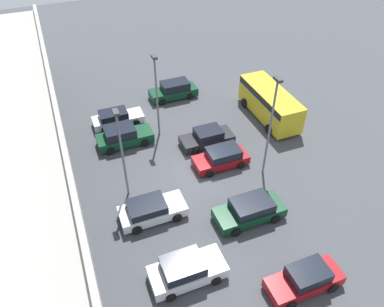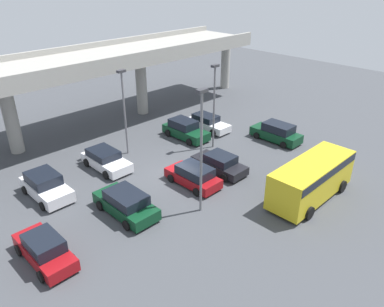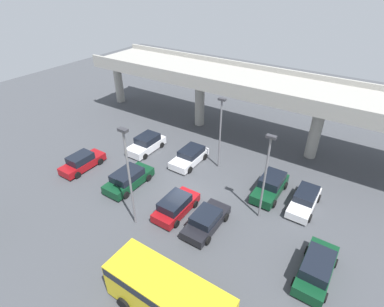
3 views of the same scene
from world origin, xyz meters
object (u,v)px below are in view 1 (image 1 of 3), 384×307
at_px(parked_car_0, 305,279).
at_px(lamp_post_mid_lot, 271,122).
at_px(parked_car_6, 124,136).
at_px(parked_car_8, 174,90).
at_px(parked_car_3, 151,210).
at_px(parked_car_4, 222,158).
at_px(parked_car_5, 207,137).
at_px(parked_car_1, 186,270).
at_px(lamp_post_by_overpass, 156,90).
at_px(parked_car_7, 117,118).
at_px(lamp_post_near_aisle, 121,148).
at_px(parked_car_2, 250,210).
at_px(shuttle_bus, 270,102).

bearing_deg(parked_car_0, lamp_post_mid_lot, -105.95).
height_order(parked_car_6, parked_car_8, parked_car_6).
distance_m(parked_car_3, parked_car_4, 7.39).
xyz_separation_m(parked_car_6, parked_car_8, (5.47, -6.39, 0.00)).
bearing_deg(parked_car_8, parked_car_5, 91.04).
height_order(parked_car_1, lamp_post_by_overpass, lamp_post_by_overpass).
xyz_separation_m(parked_car_4, parked_car_7, (8.41, 6.43, -0.04)).
relative_size(parked_car_0, parked_car_6, 0.97).
bearing_deg(parked_car_3, lamp_post_by_overpass, 69.13).
height_order(parked_car_8, lamp_post_by_overpass, lamp_post_by_overpass).
xyz_separation_m(parked_car_1, lamp_post_near_aisle, (8.00, 1.50, 3.50)).
bearing_deg(lamp_post_by_overpass, parked_car_2, -166.24).
bearing_deg(parked_car_2, lamp_post_near_aisle, -36.61).
height_order(parked_car_2, parked_car_5, parked_car_2).
height_order(parked_car_3, parked_car_4, parked_car_4).
relative_size(parked_car_5, shuttle_bus, 0.61).
distance_m(parked_car_4, shuttle_bus, 8.26).
relative_size(parked_car_1, shuttle_bus, 0.61).
bearing_deg(parked_car_6, parked_car_5, -21.51).
height_order(parked_car_2, parked_car_7, parked_car_2).
xyz_separation_m(parked_car_4, parked_car_6, (5.43, 6.53, 0.06)).
relative_size(parked_car_8, lamp_post_by_overpass, 0.64).
distance_m(parked_car_0, parked_car_4, 11.34).
distance_m(parked_car_3, parked_car_6, 8.55).
bearing_deg(lamp_post_by_overpass, parked_car_7, 49.70).
height_order(parked_car_4, shuttle_bus, shuttle_bus).
distance_m(parked_car_0, lamp_post_mid_lot, 10.55).
height_order(parked_car_1, lamp_post_mid_lot, lamp_post_mid_lot).
bearing_deg(parked_car_4, parked_car_3, 25.02).
bearing_deg(parked_car_7, parked_car_0, -72.03).
distance_m(parked_car_1, parked_car_5, 12.77).
xyz_separation_m(parked_car_2, lamp_post_near_aisle, (5.29, 7.12, 3.52)).
relative_size(parked_car_4, lamp_post_near_aisle, 0.60).
bearing_deg(parked_car_8, parked_car_2, 88.67).
relative_size(parked_car_2, lamp_post_by_overpass, 0.65).
bearing_deg(parked_car_4, lamp_post_near_aisle, 2.59).
bearing_deg(lamp_post_by_overpass, parked_car_1, 168.65).
bearing_deg(lamp_post_near_aisle, lamp_post_by_overpass, -35.34).
height_order(parked_car_5, lamp_post_near_aisle, lamp_post_near_aisle).
bearing_deg(parked_car_0, parked_car_2, -85.09).
relative_size(parked_car_0, parked_car_7, 1.00).
distance_m(parked_car_2, lamp_post_mid_lot, 6.30).
bearing_deg(parked_car_2, lamp_post_mid_lot, -130.88).
bearing_deg(parked_car_7, parked_car_1, -89.01).
height_order(parked_car_3, parked_car_8, parked_car_8).
bearing_deg(parked_car_3, lamp_post_mid_lot, 6.98).
relative_size(parked_car_4, lamp_post_by_overpass, 0.59).
bearing_deg(parked_car_0, parked_car_3, -50.92).
height_order(parked_car_4, lamp_post_by_overpass, lamp_post_by_overpass).
bearing_deg(parked_car_7, parked_car_4, -52.58).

